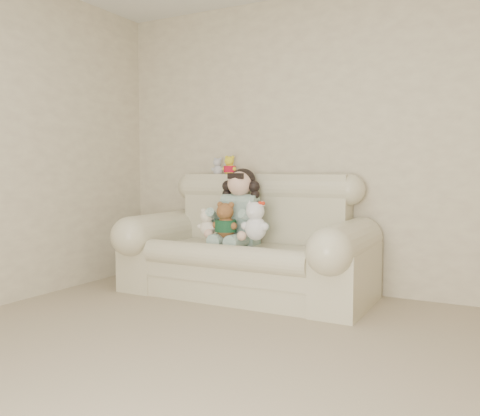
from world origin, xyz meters
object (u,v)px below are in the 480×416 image
brown_teddy (226,217)px  white_cat (256,217)px  seated_child (240,206)px  cream_teddy (207,220)px  sofa (246,235)px

brown_teddy → white_cat: size_ratio=0.94×
seated_child → brown_teddy: bearing=-97.5°
seated_child → white_cat: size_ratio=1.78×
brown_teddy → white_cat: 0.27m
seated_child → white_cat: 0.34m
cream_teddy → sofa: bearing=30.3°
sofa → cream_teddy: bearing=-155.5°
brown_teddy → cream_teddy: 0.19m
brown_teddy → cream_teddy: bearing=-160.1°
brown_teddy → cream_teddy: size_ratio=1.27×
seated_child → cream_teddy: 0.32m
sofa → seated_child: seated_child is taller
brown_teddy → cream_teddy: brown_teddy is taller
brown_teddy → cream_teddy: (-0.18, 0.01, -0.04)m
cream_teddy → white_cat: bearing=6.1°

